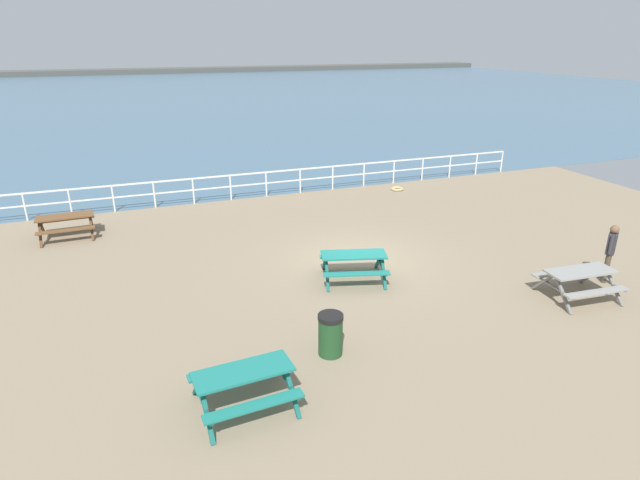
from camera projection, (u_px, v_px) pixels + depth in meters
name	position (u px, v px, depth m)	size (l,w,h in m)	color
ground_plane	(357.00, 264.00, 15.98)	(30.00, 24.00, 0.20)	gray
sea_band	(173.00, 95.00, 61.95)	(142.00, 90.00, 0.01)	#476B84
distant_shoreline	(149.00, 73.00, 99.45)	(142.00, 6.00, 1.80)	#4C4C47
seaward_railing	(283.00, 178.00, 22.44)	(23.07, 0.07, 1.08)	white
picnic_table_near_left	(244.00, 379.00, 9.46)	(1.90, 1.65, 0.80)	#1E7A70
picnic_table_near_right	(354.00, 260.00, 14.53)	(2.15, 1.94, 0.80)	#1E7A70
picnic_table_mid_centre	(65.00, 221.00, 17.64)	(1.86, 1.61, 0.80)	brown
picnic_table_far_left	(580.00, 277.00, 13.50)	(1.91, 1.67, 0.80)	gray
visitor	(610.00, 250.00, 14.27)	(0.45, 0.38, 1.66)	#4C4233
litter_bin	(330.00, 334.00, 11.09)	(0.55, 0.55, 0.95)	#1E4723
rope_coil	(397.00, 189.00, 23.34)	(0.55, 0.55, 0.11)	tan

